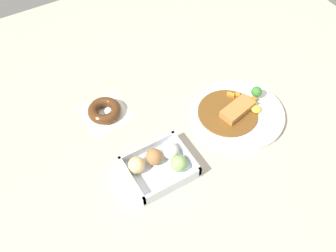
{
  "coord_description": "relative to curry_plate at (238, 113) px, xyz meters",
  "views": [
    {
      "loc": [
        0.43,
        0.56,
        0.87
      ],
      "look_at": [
        0.1,
        0.0,
        0.03
      ],
      "focal_mm": 39.19,
      "sensor_mm": 36.0,
      "label": 1
    }
  ],
  "objects": [
    {
      "name": "chocolate_ring_donut",
      "position": [
        0.35,
        -0.21,
        0.0
      ],
      "size": [
        0.14,
        0.14,
        0.03
      ],
      "color": "white",
      "rests_on": "ground_plane"
    },
    {
      "name": "curry_plate",
      "position": [
        0.0,
        0.0,
        0.0
      ],
      "size": [
        0.27,
        0.27,
        0.06
      ],
      "color": "white",
      "rests_on": "ground_plane"
    },
    {
      "name": "donut_box",
      "position": [
        0.3,
        0.04,
        0.01
      ],
      "size": [
        0.18,
        0.15,
        0.06
      ],
      "color": "silver",
      "rests_on": "ground_plane"
    },
    {
      "name": "ground_plane",
      "position": [
        0.11,
        -0.06,
        -0.01
      ],
      "size": [
        1.6,
        1.6,
        0.0
      ],
      "primitive_type": "plane",
      "color": "#B2A893"
    }
  ]
}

